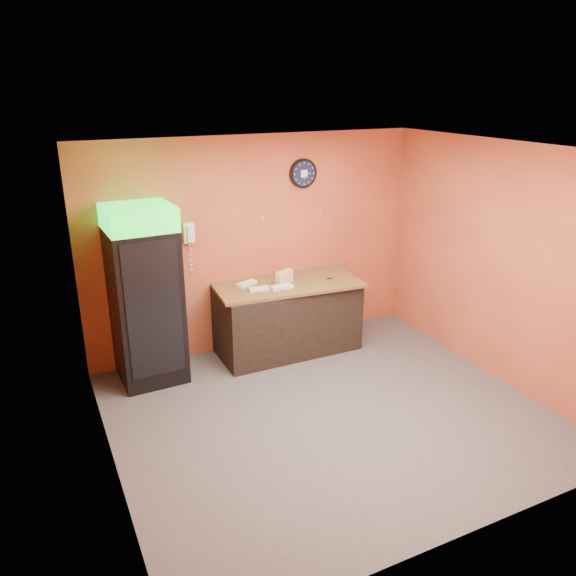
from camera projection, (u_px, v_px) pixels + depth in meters
floor at (329, 413)px, 6.11m from camera, size 4.50×4.50×0.00m
back_wall at (256, 244)px, 7.33m from camera, size 4.50×0.02×2.80m
left_wall at (100, 334)px, 4.72m from camera, size 0.02×4.00×2.80m
right_wall at (500, 264)px, 6.55m from camera, size 0.02×4.00×2.80m
ceiling at (336, 150)px, 5.15m from camera, size 4.50×4.00×0.02m
beverage_cooler at (146, 299)px, 6.49m from camera, size 0.77×0.78×2.12m
prep_counter at (288, 318)px, 7.41m from camera, size 1.84×0.82×0.92m
wall_clock at (303, 173)px, 7.27m from camera, size 0.38×0.06×0.38m
wall_phone at (189, 233)px, 6.82m from camera, size 0.13×0.11×0.24m
butcher_paper at (288, 284)px, 7.25m from camera, size 1.95×1.03×0.04m
sub_roll_stack at (284, 277)px, 7.21m from camera, size 0.27×0.18×0.16m
wrapped_sandwich_left at (259, 289)px, 6.97m from camera, size 0.26×0.12×0.04m
wrapped_sandwich_mid at (282, 287)px, 7.03m from camera, size 0.28×0.11×0.04m
wrapped_sandwich_right at (247, 284)px, 7.15m from camera, size 0.30×0.21×0.04m
kitchen_tool at (278, 279)px, 7.30m from camera, size 0.06×0.06×0.06m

